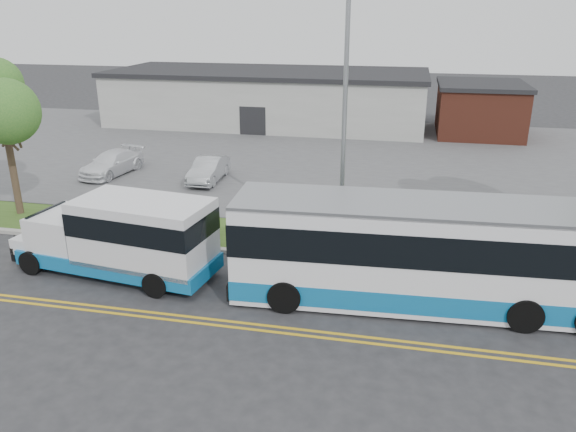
% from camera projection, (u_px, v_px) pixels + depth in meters
% --- Properties ---
extents(ground, '(140.00, 140.00, 0.00)m').
position_uv_depth(ground, '(250.00, 267.00, 20.84)').
color(ground, '#28282B').
rests_on(ground, ground).
extents(lane_line_north, '(70.00, 0.12, 0.01)m').
position_uv_depth(lane_line_north, '(216.00, 320.00, 17.31)').
color(lane_line_north, gold).
rests_on(lane_line_north, ground).
extents(lane_line_south, '(70.00, 0.12, 0.01)m').
position_uv_depth(lane_line_south, '(213.00, 325.00, 17.03)').
color(lane_line_south, gold).
rests_on(lane_line_south, ground).
extents(curb, '(80.00, 0.30, 0.15)m').
position_uv_depth(curb, '(258.00, 253.00, 21.82)').
color(curb, '#9E9B93').
rests_on(curb, ground).
extents(verge, '(80.00, 3.30, 0.10)m').
position_uv_depth(verge, '(269.00, 237.00, 23.48)').
color(verge, '#324A18').
rests_on(verge, ground).
extents(parking_lot, '(80.00, 25.00, 0.10)m').
position_uv_depth(parking_lot, '(321.00, 156.00, 36.40)').
color(parking_lot, '#4C4C4F').
rests_on(parking_lot, ground).
extents(commercial_building, '(25.40, 10.40, 4.35)m').
position_uv_depth(commercial_building, '(269.00, 97.00, 46.01)').
color(commercial_building, '#9E9E99').
rests_on(commercial_building, ground).
extents(brick_wing, '(6.30, 7.30, 3.90)m').
position_uv_depth(brick_wing, '(479.00, 109.00, 41.91)').
color(brick_wing, brown).
rests_on(brick_wing, ground).
extents(tree_west, '(4.40, 4.40, 6.91)m').
position_uv_depth(tree_west, '(1.00, 104.00, 24.36)').
color(tree_west, '#3D2E21').
rests_on(tree_west, verge).
extents(streetlight_near, '(0.35, 1.53, 9.50)m').
position_uv_depth(streetlight_near, '(344.00, 117.00, 20.93)').
color(streetlight_near, gray).
rests_on(streetlight_near, verge).
extents(shuttle_bus, '(7.78, 3.38, 2.89)m').
position_uv_depth(shuttle_bus, '(126.00, 235.00, 19.74)').
color(shuttle_bus, '#0E639F').
rests_on(shuttle_bus, ground).
extents(transit_bus, '(12.43, 3.50, 3.41)m').
position_uv_depth(transit_bus, '(425.00, 254.00, 17.78)').
color(transit_bus, white).
rests_on(transit_bus, ground).
extents(pedestrian, '(0.70, 0.53, 1.73)m').
position_uv_depth(pedestrian, '(139.00, 215.00, 23.29)').
color(pedestrian, black).
rests_on(pedestrian, verge).
extents(parked_car_a, '(1.50, 3.99, 1.30)m').
position_uv_depth(parked_car_a, '(208.00, 169.00, 30.70)').
color(parked_car_a, '#A9ACB0').
rests_on(parked_car_a, parking_lot).
extents(parked_car_b, '(2.48, 4.67, 1.29)m').
position_uv_depth(parked_car_b, '(112.00, 163.00, 31.97)').
color(parked_car_b, white).
rests_on(parked_car_b, parking_lot).
extents(grocery_bag_left, '(0.32, 0.32, 0.32)m').
position_uv_depth(grocery_bag_left, '(131.00, 233.00, 23.36)').
color(grocery_bag_left, white).
rests_on(grocery_bag_left, verge).
extents(grocery_bag_right, '(0.32, 0.32, 0.32)m').
position_uv_depth(grocery_bag_right, '(150.00, 229.00, 23.70)').
color(grocery_bag_right, white).
rests_on(grocery_bag_right, verge).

